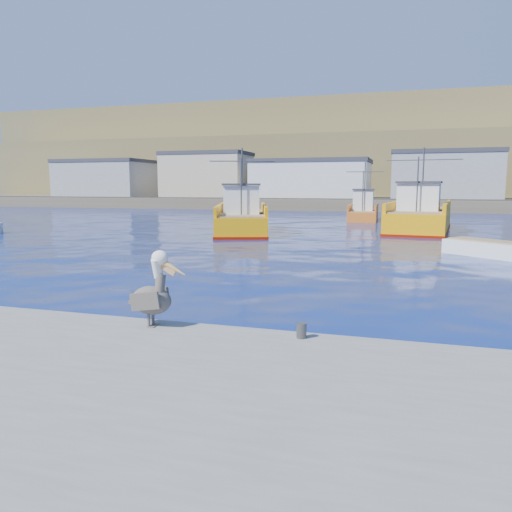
# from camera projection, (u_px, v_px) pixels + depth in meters

# --- Properties ---
(ground) EXTENTS (260.00, 260.00, 0.00)m
(ground) POSITION_uv_depth(u_px,v_px,m) (221.00, 311.00, 14.07)
(ground) COLOR navy
(ground) RESTS_ON ground
(dock_bollards) EXTENTS (36.20, 0.20, 0.30)m
(dock_bollards) POSITION_uv_depth(u_px,v_px,m) (191.00, 321.00, 10.59)
(dock_bollards) COLOR #4C4C4C
(dock_bollards) RESTS_ON dock
(far_shore) EXTENTS (200.00, 81.00, 24.00)m
(far_shore) POSITION_uv_depth(u_px,v_px,m) (387.00, 162.00, 116.31)
(far_shore) COLOR brown
(far_shore) RESTS_ON ground
(trawler_yellow_a) EXTENTS (6.82, 11.62, 6.48)m
(trawler_yellow_a) POSITION_uv_depth(u_px,v_px,m) (242.00, 219.00, 37.74)
(trawler_yellow_a) COLOR #F1A007
(trawler_yellow_a) RESTS_ON ground
(trawler_yellow_b) EXTENTS (5.84, 12.73, 6.65)m
(trawler_yellow_b) POSITION_uv_depth(u_px,v_px,m) (420.00, 217.00, 39.19)
(trawler_yellow_b) COLOR #F1A007
(trawler_yellow_b) RESTS_ON ground
(boat_orange) EXTENTS (3.85, 7.41, 5.95)m
(boat_orange) POSITION_uv_depth(u_px,v_px,m) (363.00, 211.00, 50.86)
(boat_orange) COLOR orange
(boat_orange) RESTS_ON ground
(skiff_mid) EXTENTS (4.48, 4.14, 0.98)m
(skiff_mid) POSITION_uv_depth(u_px,v_px,m) (490.00, 250.00, 24.91)
(skiff_mid) COLOR silver
(skiff_mid) RESTS_ON ground
(pelican) EXTENTS (1.34, 0.57, 1.66)m
(pelican) POSITION_uv_depth(u_px,v_px,m) (153.00, 294.00, 10.67)
(pelican) COLOR #595451
(pelican) RESTS_ON dock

